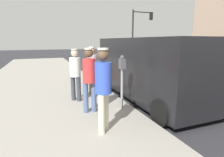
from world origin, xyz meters
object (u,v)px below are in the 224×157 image
(pedestrian_in_white, at_px, (75,72))
(pedestrian_in_blue, at_px, (103,85))
(pedestrian_in_gray, at_px, (92,68))
(fire_hydrant, at_px, (87,73))
(parked_van, at_px, (149,67))
(parking_meter_near, at_px, (122,73))
(pedestrian_in_red, at_px, (89,76))
(traffic_light_corner, at_px, (140,27))

(pedestrian_in_white, height_order, pedestrian_in_blue, pedestrian_in_blue)
(pedestrian_in_gray, relative_size, fire_hydrant, 1.99)
(parked_van, bearing_deg, parking_meter_near, 32.62)
(parking_meter_near, distance_m, pedestrian_in_red, 0.92)
(traffic_light_corner, bearing_deg, parking_meter_near, 58.42)
(pedestrian_in_white, relative_size, pedestrian_in_gray, 0.97)
(parking_meter_near, xyz_separation_m, pedestrian_in_blue, (0.92, 1.09, -0.01))
(pedestrian_in_white, distance_m, parked_van, 2.59)
(parked_van, relative_size, traffic_light_corner, 1.00)
(pedestrian_in_red, xyz_separation_m, pedestrian_in_gray, (-0.48, -1.44, -0.01))
(pedestrian_in_red, distance_m, pedestrian_in_gray, 1.51)
(parked_van, distance_m, fire_hydrant, 3.19)
(pedestrian_in_white, height_order, pedestrian_in_gray, pedestrian_in_gray)
(parking_meter_near, height_order, pedestrian_in_blue, pedestrian_in_blue)
(pedestrian_in_gray, relative_size, pedestrian_in_blue, 0.97)
(parking_meter_near, relative_size, parked_van, 0.29)
(pedestrian_in_red, height_order, traffic_light_corner, traffic_light_corner)
(pedestrian_in_white, bearing_deg, pedestrian_in_blue, 93.93)
(pedestrian_in_blue, bearing_deg, pedestrian_in_red, -90.48)
(pedestrian_in_blue, relative_size, traffic_light_corner, 0.34)
(pedestrian_in_blue, distance_m, traffic_light_corner, 16.97)
(pedestrian_in_red, relative_size, parked_van, 0.33)
(parking_meter_near, distance_m, parked_van, 1.78)
(parked_van, height_order, traffic_light_corner, traffic_light_corner)
(parking_meter_near, distance_m, traffic_light_corner, 15.57)
(parking_meter_near, bearing_deg, pedestrian_in_blue, 49.78)
(parking_meter_near, xyz_separation_m, pedestrian_in_gray, (0.44, -1.51, -0.05))
(pedestrian_in_red, xyz_separation_m, traffic_light_corner, (-8.98, -13.04, 2.37))
(parking_meter_near, distance_m, pedestrian_in_gray, 1.57)
(parking_meter_near, xyz_separation_m, pedestrian_in_red, (0.91, -0.08, -0.04))
(pedestrian_in_red, height_order, pedestrian_in_gray, pedestrian_in_red)
(fire_hydrant, bearing_deg, traffic_light_corner, -130.80)
(parking_meter_near, relative_size, pedestrian_in_blue, 0.86)
(parking_meter_near, relative_size, pedestrian_in_white, 0.92)
(parking_meter_near, distance_m, pedestrian_in_blue, 1.43)
(parking_meter_near, height_order, fire_hydrant, parking_meter_near)
(pedestrian_in_red, bearing_deg, pedestrian_in_white, -81.52)
(parked_van, bearing_deg, pedestrian_in_white, -5.18)
(traffic_light_corner, bearing_deg, pedestrian_in_white, 52.52)
(pedestrian_in_gray, bearing_deg, pedestrian_in_white, 26.30)
(pedestrian_in_red, xyz_separation_m, pedestrian_in_blue, (0.01, 1.17, 0.03))
(pedestrian_in_white, bearing_deg, pedestrian_in_gray, -153.70)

